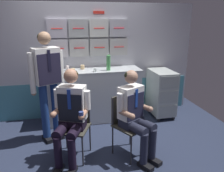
% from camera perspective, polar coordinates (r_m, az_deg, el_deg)
% --- Properties ---
extents(ground, '(4.80, 4.80, 0.04)m').
position_cam_1_polar(ground, '(3.45, -2.92, -16.28)').
color(ground, '#232B40').
extents(galley_bulkhead, '(4.20, 0.14, 2.15)m').
position_cam_1_polar(galley_bulkhead, '(4.32, -6.19, 6.24)').
color(galley_bulkhead, '#B6B6C1').
rests_on(galley_bulkhead, ground).
extents(galley_counter, '(1.74, 0.53, 0.97)m').
position_cam_1_polar(galley_counter, '(4.20, -4.68, -2.30)').
color(galley_counter, silver).
rests_on(galley_counter, ground).
extents(service_trolley, '(0.40, 0.65, 0.91)m').
position_cam_1_polar(service_trolley, '(4.47, 12.48, -1.48)').
color(service_trolley, black).
rests_on(service_trolley, ground).
extents(folding_chair_left, '(0.52, 0.52, 0.85)m').
position_cam_1_polar(folding_chair_left, '(3.16, -9.39, -8.45)').
color(folding_chair_left, '#2D2D33').
rests_on(folding_chair_left, ground).
extents(crew_member_left, '(0.55, 0.67, 1.26)m').
position_cam_1_polar(crew_member_left, '(2.95, -10.55, -6.80)').
color(crew_member_left, black).
rests_on(crew_member_left, ground).
extents(folding_chair_right, '(0.54, 0.54, 0.85)m').
position_cam_1_polar(folding_chair_right, '(3.16, 3.65, -8.23)').
color(folding_chair_right, '#2D2D33').
rests_on(folding_chair_right, ground).
extents(crew_member_right, '(0.56, 0.65, 1.23)m').
position_cam_1_polar(crew_member_right, '(3.00, 5.93, -6.67)').
color(crew_member_right, black).
rests_on(crew_member_right, ground).
extents(crew_member_standing, '(0.49, 0.38, 1.69)m').
position_cam_1_polar(crew_member_standing, '(3.48, -16.15, 1.97)').
color(crew_member_standing, black).
rests_on(crew_member_standing, ground).
extents(sparkling_bottle_green, '(0.06, 0.06, 0.31)m').
position_cam_1_polar(sparkling_bottle_green, '(3.91, -14.24, 5.41)').
color(sparkling_bottle_green, silver).
rests_on(sparkling_bottle_green, galley_counter).
extents(water_bottle_blue_cap, '(0.07, 0.07, 0.31)m').
position_cam_1_polar(water_bottle_blue_cap, '(3.99, -0.92, 6.12)').
color(water_bottle_blue_cap, '#469650').
rests_on(water_bottle_blue_cap, galley_counter).
extents(paper_cup_blue, '(0.07, 0.07, 0.07)m').
position_cam_1_polar(paper_cup_blue, '(4.13, -7.55, 4.83)').
color(paper_cup_blue, tan).
rests_on(paper_cup_blue, galley_counter).
extents(paper_cup_tan, '(0.07, 0.07, 0.07)m').
position_cam_1_polar(paper_cup_tan, '(3.92, -9.95, 4.02)').
color(paper_cup_tan, tan).
rests_on(paper_cup_tan, galley_counter).
extents(espresso_cup_small, '(0.06, 0.06, 0.07)m').
position_cam_1_polar(espresso_cup_small, '(3.90, -4.29, 4.17)').
color(espresso_cup_small, white).
rests_on(espresso_cup_small, galley_counter).
extents(coffee_cup_spare, '(0.06, 0.06, 0.08)m').
position_cam_1_polar(coffee_cup_spare, '(4.07, -11.33, 4.53)').
color(coffee_cup_spare, beige).
rests_on(coffee_cup_spare, galley_counter).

